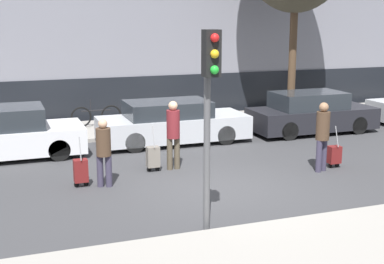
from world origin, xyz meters
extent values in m
plane|color=#38383A|center=(0.00, 0.00, 0.00)|extent=(80.00, 80.00, 0.00)
cube|color=gray|center=(0.00, -3.75, 0.06)|extent=(28.00, 2.50, 0.12)
cube|color=gray|center=(0.00, 7.00, 0.06)|extent=(28.00, 3.00, 0.12)
cube|color=black|center=(0.00, 9.18, 0.80)|extent=(27.44, 0.06, 1.60)
cube|color=silver|center=(-4.42, 4.50, 0.49)|extent=(4.08, 1.86, 0.70)
cube|color=#23282D|center=(-4.58, 4.50, 1.14)|extent=(2.24, 1.64, 0.59)
cylinder|color=black|center=(-3.15, 3.66, 0.30)|extent=(0.60, 0.18, 0.60)
cylinder|color=black|center=(-3.15, 5.34, 0.30)|extent=(0.60, 0.18, 0.60)
cube|color=#B7BABF|center=(0.45, 4.62, 0.49)|extent=(4.64, 1.78, 0.70)
cube|color=#23282D|center=(0.27, 4.62, 1.09)|extent=(2.55, 1.56, 0.49)
cylinder|color=black|center=(1.89, 3.83, 0.30)|extent=(0.60, 0.18, 0.60)
cylinder|color=black|center=(1.89, 5.42, 0.30)|extent=(0.60, 0.18, 0.60)
cylinder|color=black|center=(-0.98, 3.83, 0.30)|extent=(0.60, 0.18, 0.60)
cylinder|color=black|center=(-0.98, 5.42, 0.30)|extent=(0.60, 0.18, 0.60)
cube|color=black|center=(5.36, 4.46, 0.49)|extent=(4.28, 1.73, 0.70)
cube|color=#23282D|center=(5.19, 4.46, 1.12)|extent=(2.36, 1.52, 0.55)
cylinder|color=black|center=(6.69, 3.68, 0.30)|extent=(0.60, 0.18, 0.60)
cylinder|color=black|center=(6.69, 5.23, 0.30)|extent=(0.60, 0.18, 0.60)
cylinder|color=black|center=(4.04, 3.68, 0.30)|extent=(0.60, 0.18, 0.60)
cylinder|color=black|center=(4.04, 5.23, 0.30)|extent=(0.60, 0.18, 0.60)
cylinder|color=black|center=(9.12, 5.38, 0.30)|extent=(0.60, 0.18, 0.60)
cylinder|color=#383347|center=(-2.51, 1.00, 0.37)|extent=(0.15, 0.15, 0.75)
cylinder|color=#383347|center=(-2.32, 0.94, 0.37)|extent=(0.15, 0.15, 0.75)
cylinder|color=#473323|center=(-2.41, 0.97, 1.07)|extent=(0.34, 0.34, 0.65)
sphere|color=tan|center=(-2.41, 0.97, 1.50)|extent=(0.21, 0.21, 0.21)
cube|color=maroon|center=(-2.93, 1.15, 0.39)|extent=(0.32, 0.24, 0.53)
cylinder|color=black|center=(-3.04, 1.15, 0.06)|extent=(0.12, 0.03, 0.12)
cylinder|color=black|center=(-2.82, 1.15, 0.06)|extent=(0.12, 0.03, 0.12)
cylinder|color=gray|center=(-2.93, 1.08, 0.93)|extent=(0.02, 0.19, 0.53)
cylinder|color=#4C4233|center=(-0.56, 1.80, 0.42)|extent=(0.15, 0.15, 0.83)
cylinder|color=#4C4233|center=(-0.36, 1.81, 0.42)|extent=(0.15, 0.15, 0.83)
cylinder|color=maroon|center=(-0.46, 1.80, 1.19)|extent=(0.34, 0.34, 0.72)
sphere|color=tan|center=(-0.46, 1.80, 1.67)|extent=(0.24, 0.24, 0.24)
cube|color=slate|center=(-1.01, 1.79, 0.38)|extent=(0.32, 0.24, 0.53)
cylinder|color=black|center=(-1.12, 1.79, 0.06)|extent=(0.12, 0.03, 0.12)
cylinder|color=black|center=(-0.90, 1.79, 0.06)|extent=(0.12, 0.03, 0.12)
cylinder|color=gray|center=(-1.01, 1.72, 0.92)|extent=(0.02, 0.19, 0.53)
cylinder|color=#383347|center=(3.13, 0.36, 0.42)|extent=(0.15, 0.15, 0.83)
cylinder|color=#383347|center=(2.94, 0.30, 0.42)|extent=(0.15, 0.15, 0.83)
cylinder|color=#473323|center=(3.03, 0.33, 1.19)|extent=(0.34, 0.34, 0.72)
sphere|color=#936B4C|center=(3.03, 0.33, 1.67)|extent=(0.23, 0.23, 0.23)
cube|color=maroon|center=(3.55, 0.51, 0.35)|extent=(0.32, 0.24, 0.45)
cylinder|color=black|center=(3.44, 0.51, 0.06)|extent=(0.12, 0.03, 0.12)
cylinder|color=black|center=(3.66, 0.51, 0.06)|extent=(0.12, 0.03, 0.12)
cylinder|color=gray|center=(3.55, 0.44, 0.85)|extent=(0.02, 0.19, 0.53)
cylinder|color=#515154|center=(-1.13, -2.25, 1.84)|extent=(0.12, 0.12, 3.68)
cube|color=black|center=(-1.13, -2.43, 3.28)|extent=(0.28, 0.24, 0.80)
sphere|color=red|center=(-1.13, -2.58, 3.55)|extent=(0.15, 0.15, 0.15)
sphere|color=gold|center=(-1.13, -2.58, 3.28)|extent=(0.15, 0.15, 0.15)
sphere|color=green|center=(-1.13, -2.58, 3.01)|extent=(0.15, 0.15, 0.15)
torus|color=black|center=(-0.94, 7.40, 0.48)|extent=(0.72, 0.06, 0.72)
torus|color=black|center=(-1.99, 7.40, 0.48)|extent=(0.72, 0.06, 0.72)
cylinder|color=black|center=(-1.47, 7.40, 0.68)|extent=(1.00, 0.05, 0.05)
cylinder|color=black|center=(-1.66, 7.40, 0.88)|extent=(0.04, 0.04, 0.40)
cylinder|color=#4C3826|center=(5.69, 6.46, 2.37)|extent=(0.28, 0.28, 4.49)
camera|label=1|loc=(-4.56, -10.93, 3.91)|focal=50.00mm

